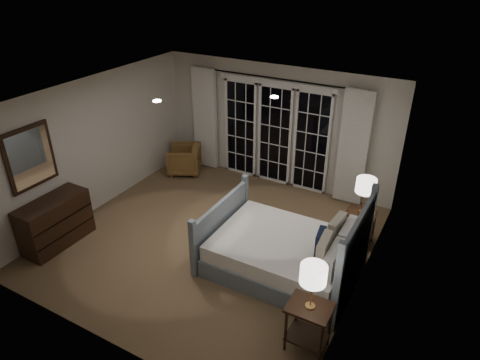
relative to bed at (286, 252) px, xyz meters
The scene contains 20 objects.
floor 1.46m from the bed, behind, with size 5.00×5.00×0.00m, color brown.
ceiling 2.60m from the bed, behind, with size 5.00×5.00×0.00m, color white.
wall_left 4.02m from the bed, behind, with size 0.02×5.00×2.50m, color beige.
wall_right 1.43m from the bed, ahead, with size 0.02×5.00×2.50m, color beige.
wall_back 3.11m from the bed, 118.43° to the left, with size 5.00×0.02×2.50m, color beige.
wall_front 2.92m from the bed, 120.71° to the right, with size 5.00×0.02×2.50m, color beige.
french_doors 3.04m from the bed, 118.80° to the left, with size 2.50×0.04×2.20m.
curtain_rod 3.47m from the bed, 119.37° to the left, with size 0.03×0.03×3.50m, color black.
curtain_left 4.04m from the bed, 140.85° to the left, with size 0.55×0.10×2.25m, color white.
curtain_right 2.64m from the bed, 84.64° to the left, with size 0.55×0.10×2.25m, color white.
downlight_a 2.36m from the bed, 130.71° to the left, with size 0.12×0.12×0.01m, color white.
downlight_b 2.97m from the bed, behind, with size 0.12×0.12×0.01m, color white.
bed is the anchor object (origin of this frame).
nightstand_left 1.50m from the bed, 56.05° to the right, with size 0.53×0.42×0.69m.
nightstand_right 1.47m from the bed, 56.88° to the left, with size 0.48×0.38×0.62m.
lamp_left 1.72m from the bed, 56.05° to the right, with size 0.31×0.31×0.60m.
lamp_right 1.67m from the bed, 56.88° to the left, with size 0.32×0.32×0.62m.
armchair 3.87m from the bed, 149.26° to the left, with size 0.68×0.70×0.63m, color brown.
dresser 3.85m from the bed, 161.43° to the right, with size 0.50×1.18×0.83m.
mirror 4.25m from the bed, 162.49° to the right, with size 0.05×0.85×1.00m.
Camera 1 is at (3.35, -5.04, 4.39)m, focal length 32.00 mm.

